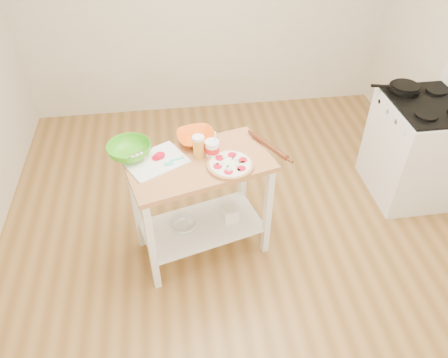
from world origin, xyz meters
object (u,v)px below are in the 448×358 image
object	(u,v)px
gas_stove	(415,149)
rolling_pin	(270,146)
cutting_board	(155,161)
knife	(133,157)
skillet	(404,87)
orange_bowl	(196,138)
beer_pint	(199,147)
prep_island	(200,189)
spatula	(173,161)
green_bowl	(129,150)
shelf_glass_bowl	(184,226)
yogurt_tub	(212,149)
pizza	(230,164)
shelf_bin	(229,213)

from	to	relation	value
gas_stove	rolling_pin	world-z (taller)	gas_stove
cutting_board	knife	size ratio (longest dim) A/B	2.15
skillet	orange_bowl	xyz separation A→B (m)	(-1.82, -0.43, -0.04)
knife	beer_pint	bearing A→B (deg)	-38.04
gas_stove	beer_pint	xyz separation A→B (m)	(-1.96, -0.40, 0.51)
prep_island	rolling_pin	world-z (taller)	rolling_pin
gas_stove	orange_bowl	bearing A→B (deg)	-174.15
gas_stove	cutting_board	bearing A→B (deg)	-169.97
spatula	knife	xyz separation A→B (m)	(-0.28, 0.09, 0.00)
green_bowl	shelf_glass_bowl	world-z (taller)	green_bowl
yogurt_tub	pizza	bearing A→B (deg)	-51.28
knife	yogurt_tub	world-z (taller)	yogurt_tub
orange_bowl	green_bowl	world-z (taller)	green_bowl
gas_stove	spatula	distance (m)	2.23
rolling_pin	shelf_glass_bowl	world-z (taller)	rolling_pin
skillet	knife	world-z (taller)	skillet
pizza	shelf_glass_bowl	xyz separation A→B (m)	(-0.35, 0.06, -0.63)
knife	rolling_pin	bearing A→B (deg)	-34.56
beer_pint	shelf_bin	distance (m)	0.70
green_bowl	beer_pint	bearing A→B (deg)	-8.33
beer_pint	rolling_pin	xyz separation A→B (m)	(0.52, 0.02, -0.06)
gas_stove	shelf_bin	distance (m)	1.80
beer_pint	yogurt_tub	world-z (taller)	yogurt_tub
prep_island	orange_bowl	size ratio (longest dim) A/B	3.98
yogurt_tub	rolling_pin	xyz separation A→B (m)	(0.42, 0.03, -0.04)
green_bowl	beer_pint	xyz separation A→B (m)	(0.48, -0.07, 0.04)
shelf_glass_bowl	yogurt_tub	bearing A→B (deg)	17.42
knife	yogurt_tub	xyz separation A→B (m)	(0.56, -0.04, 0.04)
cutting_board	rolling_pin	size ratio (longest dim) A/B	1.36
cutting_board	shelf_bin	bearing A→B (deg)	-28.62
rolling_pin	skillet	bearing A→B (deg)	24.72
yogurt_tub	shelf_glass_bowl	world-z (taller)	yogurt_tub
green_bowl	shelf_glass_bowl	bearing A→B (deg)	-24.82
skillet	knife	bearing A→B (deg)	-150.48
spatula	pizza	bearing A→B (deg)	-27.99
prep_island	cutting_board	world-z (taller)	cutting_board
cutting_board	rolling_pin	xyz separation A→B (m)	(0.83, 0.04, 0.01)
yogurt_tub	shelf_bin	distance (m)	0.66
skillet	shelf_glass_bowl	size ratio (longest dim) A/B	2.11
cutting_board	orange_bowl	size ratio (longest dim) A/B	1.77
beer_pint	rolling_pin	size ratio (longest dim) A/B	0.46
cutting_board	yogurt_tub	bearing A→B (deg)	-26.20
yogurt_tub	shelf_glass_bowl	distance (m)	0.72
gas_stove	shelf_bin	world-z (taller)	gas_stove
rolling_pin	beer_pint	bearing A→B (deg)	-177.80
pizza	cutting_board	xyz separation A→B (m)	(-0.51, 0.12, -0.01)
prep_island	yogurt_tub	xyz separation A→B (m)	(0.10, 0.06, 0.32)
pizza	spatula	distance (m)	0.40
gas_stove	green_bowl	xyz separation A→B (m)	(-2.44, -0.33, 0.47)
gas_stove	skillet	world-z (taller)	gas_stove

